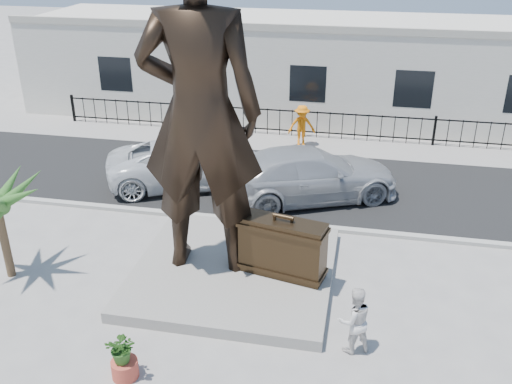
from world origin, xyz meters
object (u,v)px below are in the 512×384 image
(tourist, at_px, (354,320))
(car_white, at_px, (189,163))
(statue, at_px, (200,113))
(suitcase, at_px, (283,248))

(tourist, height_order, car_white, car_white)
(statue, height_order, tourist, statue)
(car_white, bearing_deg, tourist, -163.17)
(tourist, bearing_deg, statue, -55.33)
(tourist, bearing_deg, suitcase, -73.74)
(statue, xyz_separation_m, suitcase, (2.10, -0.17, -3.38))
(tourist, distance_m, car_white, 10.02)
(statue, relative_size, suitcase, 3.79)
(statue, distance_m, car_white, 6.89)
(statue, bearing_deg, suitcase, 170.34)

